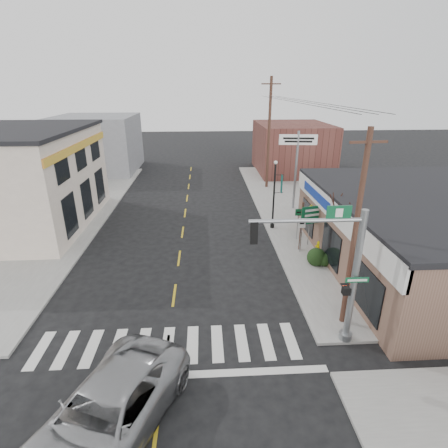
{
  "coord_description": "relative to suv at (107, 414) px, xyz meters",
  "views": [
    {
      "loc": [
        1.61,
        -10.93,
        9.73
      ],
      "look_at": [
        2.62,
        6.38,
        2.8
      ],
      "focal_mm": 28.0,
      "sensor_mm": 36.0,
      "label": 1
    }
  ],
  "objects": [
    {
      "name": "shrub_front",
      "position": [
        12.04,
        5.0,
        -0.25
      ],
      "size": [
        1.27,
        1.27,
        0.95
      ],
      "primitive_type": "ellipsoid",
      "color": "#1B3417",
      "rests_on": "sidewalk_right"
    },
    {
      "name": "dance_center_sign",
      "position": [
        10.36,
        19.75,
        4.05
      ],
      "size": [
        2.96,
        0.19,
        6.3
      ],
      "rotation": [
        0.0,
        0.0,
        -0.1
      ],
      "color": "gray",
      "rests_on": "sidewalk_right"
    },
    {
      "name": "suv",
      "position": [
        0.0,
        0.0,
        0.0
      ],
      "size": [
        5.0,
        6.81,
        1.72
      ],
      "primitive_type": "imported",
      "rotation": [
        0.0,
        0.0,
        -0.39
      ],
      "color": "#949598",
      "rests_on": "ground"
    },
    {
      "name": "bldg_distant_left",
      "position": [
        -9.64,
        35.39,
        2.34
      ],
      "size": [
        9.0,
        10.0,
        6.4
      ],
      "primitive_type": "cube",
      "color": "gray",
      "rests_on": "ground"
    },
    {
      "name": "fire_hydrant",
      "position": [
        9.86,
        11.34,
        -0.3
      ],
      "size": [
        0.25,
        0.25,
        0.78
      ],
      "rotation": [
        0.0,
        0.0,
        -0.36
      ],
      "color": "#D4C100",
      "rests_on": "sidewalk_right"
    },
    {
      "name": "shrub_back",
      "position": [
        9.31,
        9.99,
        -0.32
      ],
      "size": [
        1.08,
        1.08,
        0.81
      ],
      "primitive_type": "ellipsoid",
      "color": "black",
      "rests_on": "sidewalk_right"
    },
    {
      "name": "utility_pole_near",
      "position": [
        8.86,
        4.75,
        3.5
      ],
      "size": [
        1.43,
        0.22,
        8.24
      ],
      "rotation": [
        0.0,
        0.0,
        0.08
      ],
      "color": "#44351D",
      "rests_on": "sidewalk_right"
    },
    {
      "name": "lamp_post",
      "position": [
        7.87,
        15.57,
        2.1
      ],
      "size": [
        0.63,
        0.5,
        4.86
      ],
      "rotation": [
        0.0,
        0.0,
        -0.13
      ],
      "color": "black",
      "rests_on": "sidewalk_right"
    },
    {
      "name": "bldg_distant_right",
      "position": [
        13.36,
        33.39,
        1.94
      ],
      "size": [
        8.0,
        10.0,
        5.6
      ],
      "primitive_type": "cube",
      "color": "brown",
      "rests_on": "ground"
    },
    {
      "name": "crosswalk",
      "position": [
        1.36,
        3.79,
        -0.85
      ],
      "size": [
        11.0,
        2.2,
        0.01
      ],
      "primitive_type": "cube",
      "color": "silver",
      "rests_on": "ground"
    },
    {
      "name": "thrift_store",
      "position": [
        15.86,
        9.39,
        1.14
      ],
      "size": [
        12.0,
        14.0,
        4.0
      ],
      "primitive_type": "cube",
      "color": "#7D5B4B",
      "rests_on": "ground"
    },
    {
      "name": "ped_crossing_sign",
      "position": [
        9.56,
        12.55,
        1.14
      ],
      "size": [
        1.06,
        0.08,
        2.73
      ],
      "rotation": [
        0.0,
        0.0,
        -0.03
      ],
      "color": "gray",
      "rests_on": "sidewalk_right"
    },
    {
      "name": "sidewalk_left",
      "position": [
        -7.64,
        16.39,
        -0.79
      ],
      "size": [
        6.0,
        38.0,
        0.13
      ],
      "primitive_type": "cube",
      "color": "gray",
      "rests_on": "ground"
    },
    {
      "name": "center_line",
      "position": [
        1.36,
        11.39,
        -0.85
      ],
      "size": [
        0.12,
        56.0,
        0.01
      ],
      "primitive_type": "cube",
      "color": "gold",
      "rests_on": "ground"
    },
    {
      "name": "guide_sign",
      "position": [
        9.56,
        11.86,
        1.26
      ],
      "size": [
        1.77,
        0.14,
        3.1
      ],
      "rotation": [
        0.0,
        0.0,
        0.28
      ],
      "color": "#4E3024",
      "rests_on": "sidewalk_right"
    },
    {
      "name": "traffic_signal_pole",
      "position": [
        7.88,
        3.61,
        2.68
      ],
      "size": [
        4.52,
        0.37,
        5.72
      ],
      "rotation": [
        0.0,
        0.0,
        -0.01
      ],
      "color": "gray",
      "rests_on": "sidewalk_right"
    },
    {
      "name": "sidewalk_right",
      "position": [
        10.36,
        16.39,
        -0.79
      ],
      "size": [
        6.0,
        38.0,
        0.13
      ],
      "primitive_type": "cube",
      "color": "gray",
      "rests_on": "ground"
    },
    {
      "name": "bare_tree",
      "position": [
        10.21,
        9.2,
        3.32
      ],
      "size": [
        2.57,
        2.57,
        5.15
      ],
      "rotation": [
        0.0,
        0.0,
        0.25
      ],
      "color": "black",
      "rests_on": "sidewalk_right"
    },
    {
      "name": "ground",
      "position": [
        1.36,
        3.39,
        -0.86
      ],
      "size": [
        140.0,
        140.0,
        0.0
      ],
      "primitive_type": "plane",
      "color": "black",
      "rests_on": "ground"
    },
    {
      "name": "utility_pole_far",
      "position": [
        9.26,
        26.39,
        4.58
      ],
      "size": [
        1.8,
        0.27,
        10.36
      ],
      "rotation": [
        0.0,
        0.0,
        -0.05
      ],
      "color": "#44341C",
      "rests_on": "sidewalk_right"
    }
  ]
}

